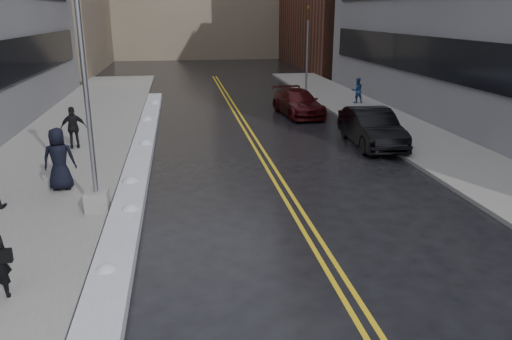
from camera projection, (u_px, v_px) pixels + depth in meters
name	position (u px, v px, depth m)	size (l,w,h in m)	color
ground	(217.00, 237.00, 13.15)	(160.00, 160.00, 0.00)	black
sidewalk_west	(67.00, 147.00, 21.71)	(5.50, 50.00, 0.15)	gray
sidewalk_east	(408.00, 134.00, 24.00)	(4.00, 50.00, 0.15)	gray
lane_line_left	(251.00, 141.00, 22.91)	(0.12, 50.00, 0.01)	gold
lane_line_right	(257.00, 141.00, 22.96)	(0.12, 50.00, 0.01)	gold
snow_ridge	(141.00, 154.00, 20.28)	(0.90, 30.00, 0.34)	silver
lamppost	(90.00, 131.00, 13.79)	(0.65, 0.65, 7.62)	gray
fire_hydrant	(389.00, 125.00, 23.71)	(0.26, 0.26, 0.73)	maroon
traffic_signal	(307.00, 45.00, 35.98)	(0.16, 0.20, 6.00)	gray
pedestrian_c	(59.00, 159.00, 15.96)	(1.00, 0.65, 2.04)	black
pedestrian_d	(74.00, 128.00, 20.93)	(1.04, 0.43, 1.78)	black
pedestrian_east	(357.00, 90.00, 31.64)	(0.77, 0.60, 1.58)	navy
car_black	(372.00, 128.00, 21.93)	(1.73, 4.97, 1.64)	black
car_maroon	(298.00, 103.00, 28.59)	(2.01, 4.95, 1.44)	#39090A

